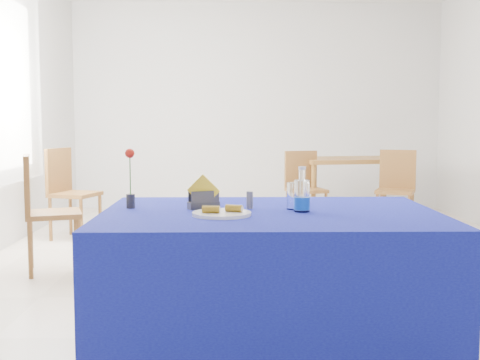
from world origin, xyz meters
name	(u,v)px	position (x,y,z in m)	size (l,w,h in m)	color
floor	(276,269)	(0.00, 0.00, 0.00)	(7.00, 7.00, 0.00)	beige
room_shell	(277,50)	(0.00, 0.00, 1.75)	(7.00, 7.00, 7.00)	silver
window_pane	(0,82)	(-2.47, 0.80, 1.55)	(0.04, 1.50, 1.60)	white
curtain	(8,82)	(-2.40, 0.80, 1.55)	(0.04, 1.75, 1.85)	white
plate	(222,214)	(-0.41, -2.06, 0.77)	(0.27, 0.27, 0.01)	white
drinking_glass	(294,196)	(-0.06, -1.87, 0.82)	(0.07, 0.07, 0.13)	white
salt_shaker	(216,199)	(-0.44, -1.78, 0.80)	(0.03, 0.03, 0.09)	slate
pepper_shaker	(250,200)	(-0.27, -1.84, 0.80)	(0.03, 0.03, 0.09)	slate
blue_table	(270,289)	(-0.18, -1.93, 0.38)	(1.60, 1.10, 0.76)	#0E0F84
water_bottle	(302,197)	(-0.03, -1.95, 0.83)	(0.08, 0.08, 0.21)	silver
napkin_holder	(204,199)	(-0.50, -1.85, 0.81)	(0.16, 0.11, 0.17)	#35353A
rose_vase	(130,180)	(-0.86, -1.82, 0.90)	(0.05, 0.05, 0.30)	#252429
oak_table	(352,164)	(1.10, 2.47, 0.68)	(1.40, 1.03, 0.76)	brown
chair_bg_left	(304,183)	(0.46, 1.96, 0.50)	(0.47, 0.47, 0.86)	brown
chair_bg_right	(396,184)	(1.46, 1.77, 0.51)	(0.51, 0.51, 0.88)	brown
chair_win_a	(42,205)	(-1.85, -0.08, 0.54)	(0.52, 0.52, 0.93)	brown
chair_win_b	(68,187)	(-2.03, 1.32, 0.53)	(0.52, 0.52, 0.92)	brown
banana_pieces	(223,209)	(-0.40, -2.07, 0.79)	(0.19, 0.08, 0.03)	gold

